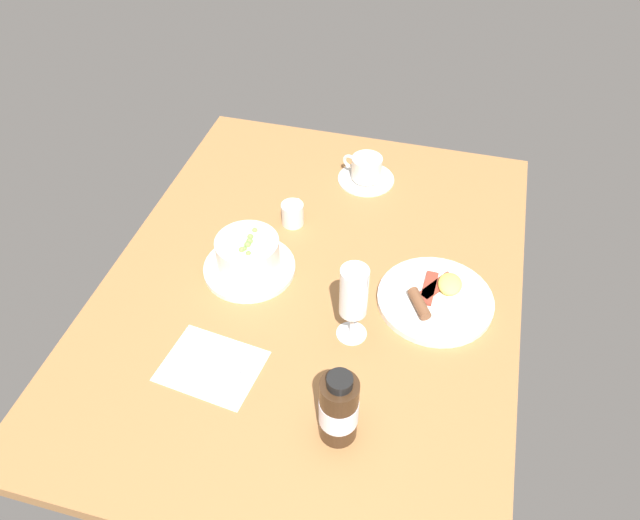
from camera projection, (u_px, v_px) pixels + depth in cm
name	position (u px, v px, depth cm)	size (l,w,h in cm)	color
ground_plane	(312.00, 287.00, 127.81)	(110.00, 84.00, 3.00)	#9E6B3D
porridge_bowl	(248.00, 257.00, 126.11)	(19.15, 19.15, 9.04)	silver
cutlery_setting	(214.00, 366.00, 111.44)	(15.70, 18.98, 0.90)	silver
coffee_cup	(366.00, 171.00, 149.46)	(13.77, 13.77, 6.40)	silver
creamer_jug	(293.00, 213.00, 138.04)	(6.03, 5.01, 5.86)	silver
wine_glass	(354.00, 295.00, 109.40)	(5.79, 5.79, 17.16)	white
sauce_bottle_brown	(339.00, 409.00, 97.43)	(6.39, 6.39, 15.40)	#382314
breakfast_plate	(436.00, 298.00, 122.25)	(23.04, 23.04, 3.70)	silver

